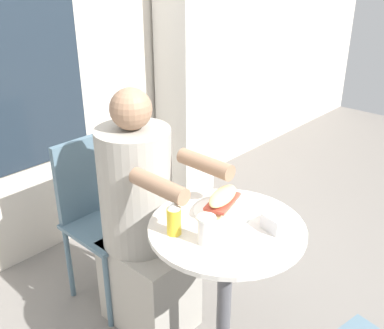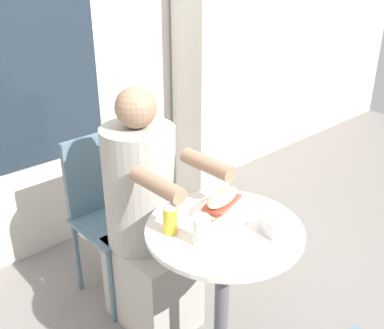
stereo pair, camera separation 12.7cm
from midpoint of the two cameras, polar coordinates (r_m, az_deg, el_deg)
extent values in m
cube|color=beige|center=(2.61, -18.17, 17.56)|extent=(8.00, 0.08, 2.80)
cube|color=beige|center=(3.08, 2.63, 15.88)|extent=(0.30, 0.30, 2.40)
cylinder|color=beige|center=(1.72, 6.26, -8.27)|extent=(0.60, 0.60, 0.02)
cylinder|color=#515156|center=(1.95, 5.73, -17.38)|extent=(0.06, 0.06, 0.72)
cube|color=slate|center=(2.35, -7.92, -7.31)|extent=(0.38, 0.38, 0.02)
cube|color=slate|center=(2.37, -10.67, -1.09)|extent=(0.35, 0.03, 0.42)
cylinder|color=slate|center=(2.45, -2.10, -11.94)|extent=(0.03, 0.03, 0.43)
cylinder|color=slate|center=(2.30, -8.58, -15.17)|extent=(0.03, 0.03, 0.43)
cylinder|color=slate|center=(2.66, -6.80, -8.73)|extent=(0.03, 0.03, 0.43)
cylinder|color=slate|center=(2.52, -12.94, -11.39)|extent=(0.03, 0.03, 0.43)
cube|color=gray|center=(2.29, -3.37, -14.71)|extent=(0.32, 0.41, 0.45)
cylinder|color=gray|center=(2.05, -4.84, -2.82)|extent=(0.33, 0.33, 0.57)
sphere|color=#8E6B51|center=(1.90, -5.24, 7.20)|extent=(0.18, 0.18, 0.18)
cylinder|color=#8E6B51|center=(1.85, 3.93, -0.03)|extent=(0.07, 0.27, 0.07)
cylinder|color=#8E6B51|center=(1.69, -2.30, -2.61)|extent=(0.07, 0.27, 0.07)
cylinder|color=white|center=(1.80, 5.84, -6.19)|extent=(0.23, 0.23, 0.01)
ellipsoid|color=#DBB77A|center=(1.79, 5.87, -5.57)|extent=(0.21, 0.13, 0.04)
cube|color=#B74233|center=(1.77, 5.90, -4.88)|extent=(0.20, 0.13, 0.01)
ellipsoid|color=#DBB77A|center=(1.76, 5.94, -4.19)|extent=(0.21, 0.13, 0.04)
cylinder|color=silver|center=(1.60, 3.47, -8.54)|extent=(0.06, 0.06, 0.10)
cylinder|color=white|center=(1.57, 3.52, -6.91)|extent=(0.07, 0.07, 0.01)
cube|color=silver|center=(1.70, 12.64, -7.60)|extent=(0.11, 0.11, 0.06)
cylinder|color=gold|center=(1.65, -0.56, -7.16)|extent=(0.05, 0.05, 0.11)
cone|color=white|center=(1.61, -0.57, -5.13)|extent=(0.05, 0.05, 0.03)
camera|label=1|loc=(0.06, -87.90, 0.98)|focal=42.00mm
camera|label=2|loc=(0.06, 92.10, -0.98)|focal=42.00mm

